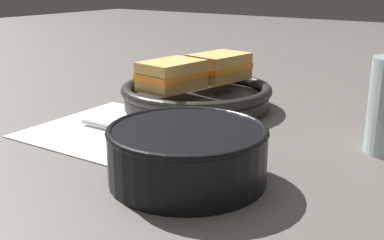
# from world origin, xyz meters

# --- Properties ---
(ground_plane) EXTENTS (4.00, 4.00, 0.00)m
(ground_plane) POSITION_xyz_m (0.00, 0.00, 0.00)
(ground_plane) COLOR #56514C
(napkin) EXTENTS (0.28, 0.24, 0.00)m
(napkin) POSITION_xyz_m (-0.10, 0.02, 0.00)
(napkin) COLOR white
(napkin) RESTS_ON ground_plane
(soup_bowl) EXTENTS (0.18, 0.18, 0.06)m
(soup_bowl) POSITION_xyz_m (0.07, -0.07, 0.04)
(soup_bowl) COLOR black
(soup_bowl) RESTS_ON ground_plane
(spoon) EXTENTS (0.15, 0.03, 0.01)m
(spoon) POSITION_xyz_m (-0.07, 0.01, 0.01)
(spoon) COLOR #B7B7BC
(spoon) RESTS_ON napkin
(skillet) EXTENTS (0.32, 0.28, 0.04)m
(skillet) POSITION_xyz_m (-0.10, 0.19, 0.02)
(skillet) COLOR black
(skillet) RESTS_ON ground_plane
(sandwich_near_left) EXTENTS (0.09, 0.11, 0.05)m
(sandwich_near_left) POSITION_xyz_m (-0.11, 0.14, 0.07)
(sandwich_near_left) COLOR tan
(sandwich_near_left) RESTS_ON skillet
(sandwich_near_right) EXTENTS (0.09, 0.11, 0.05)m
(sandwich_near_right) POSITION_xyz_m (-0.08, 0.24, 0.07)
(sandwich_near_right) COLOR tan
(sandwich_near_right) RESTS_ON skillet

